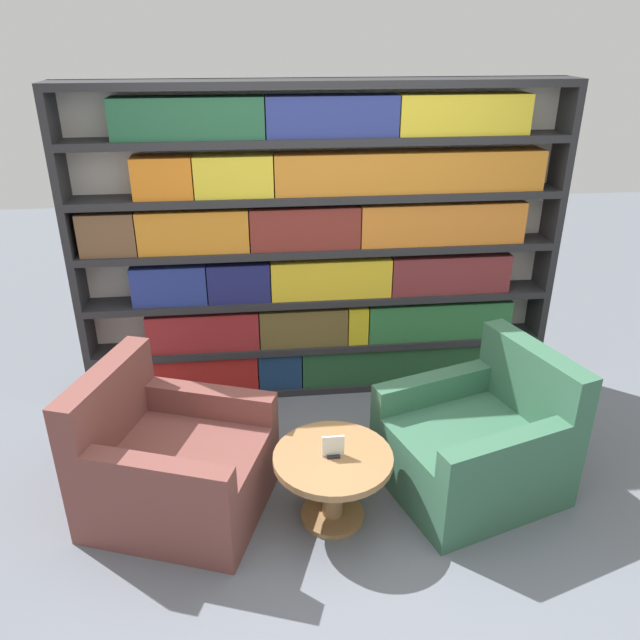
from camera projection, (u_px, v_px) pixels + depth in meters
The scene contains 6 objects.
ground_plane at pixel (349, 524), 3.43m from camera, with size 14.00×14.00×0.00m, color slate.
bookshelf at pixel (323, 250), 4.32m from camera, with size 3.33×0.30×2.19m.
armchair_left at pixel (172, 465), 3.44m from camera, with size 1.12×1.06×0.84m.
armchair_right at pixel (478, 444), 3.61m from camera, with size 1.11×1.04×0.84m.
coffee_table at pixel (333, 473), 3.35m from camera, with size 0.64×0.64×0.42m.
table_sign at pixel (333, 448), 3.28m from camera, with size 0.12×0.06×0.12m.
Camera 1 is at (-0.45, -2.59, 2.48)m, focal length 35.00 mm.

